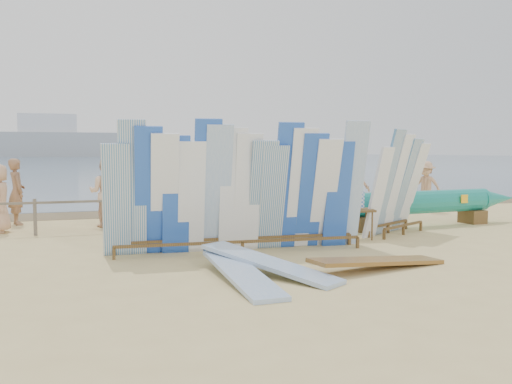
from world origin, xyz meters
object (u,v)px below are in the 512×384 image
object	(u,v)px
flat_board_a	(269,274)
beachgoer_4	(197,194)
beachgoer_8	(289,188)
beachgoer_7	(261,184)
side_surfboard_rack	(397,187)
flat_board_c	(378,269)
stroller	(274,207)
beach_chair_right	(206,213)
beachgoer_6	(262,186)
beachgoer_9	(356,182)
beach_chair_left	(219,214)
beachgoer_1	(17,192)
beachgoer_extra_0	(426,186)
outrigger_canoe	(420,204)
beachgoer_5	(247,187)
flat_board_b	(241,281)
main_surfboard_rack	(240,193)
beachgoer_10	(398,185)
vendor_table	(354,223)
beachgoer_3	(117,193)
beachgoer_2	(106,192)

from	to	relation	value
flat_board_a	beachgoer_4	world-z (taller)	beachgoer_4
beachgoer_8	beachgoer_7	distance (m)	2.09
flat_board_a	beachgoer_8	xyz separation A→B (m)	(3.09, 6.84, 0.92)
side_surfboard_rack	flat_board_c	xyz separation A→B (m)	(-2.52, -3.36, -1.17)
beachgoer_8	stroller	bearing A→B (deg)	125.36
flat_board_a	beach_chair_right	bearing A→B (deg)	54.50
beachgoer_6	beachgoer_9	world-z (taller)	beachgoer_6
beachgoer_4	beach_chair_left	bearing A→B (deg)	-100.66
beachgoer_1	stroller	bearing A→B (deg)	-120.58
beachgoer_extra_0	beachgoer_8	bearing A→B (deg)	-122.32
stroller	beachgoer_4	distance (m)	2.26
outrigger_canoe	flat_board_a	bearing A→B (deg)	-150.15
stroller	beachgoer_7	distance (m)	2.65
beachgoer_5	flat_board_b	bearing A→B (deg)	1.91
main_surfboard_rack	beachgoer_10	world-z (taller)	main_surfboard_rack
stroller	beachgoer_9	distance (m)	5.46
outrigger_canoe	flat_board_b	bearing A→B (deg)	-150.72
vendor_table	beachgoer_9	distance (m)	7.71
outrigger_canoe	beachgoer_6	size ratio (longest dim) A/B	3.68
beach_chair_left	beachgoer_6	distance (m)	2.27
beachgoer_4	beachgoer_9	world-z (taller)	beachgoer_9
flat_board_b	beachgoer_7	bearing A→B (deg)	67.61
outrigger_canoe	stroller	world-z (taller)	stroller
beachgoer_8	beachgoer_7	size ratio (longest dim) A/B	0.99
side_surfboard_rack	beachgoer_3	world-z (taller)	side_surfboard_rack
beachgoer_7	side_surfboard_rack	bearing A→B (deg)	27.21
beach_chair_left	beachgoer_9	bearing A→B (deg)	44.06
flat_board_a	beachgoer_9	bearing A→B (deg)	23.42
beach_chair_right	beachgoer_3	xyz separation A→B (m)	(-2.52, 0.55, 0.61)
flat_board_b	beachgoer_10	distance (m)	11.27
beachgoer_10	beachgoer_3	size ratio (longest dim) A/B	1.07
main_surfboard_rack	beachgoer_1	world-z (taller)	main_surfboard_rack
beachgoer_10	beachgoer_3	bearing A→B (deg)	111.05
beachgoer_5	beachgoer_extra_0	bearing A→B (deg)	91.06
beachgoer_5	beachgoer_1	distance (m)	7.17
beach_chair_right	beachgoer_10	world-z (taller)	beachgoer_10
beachgoer_7	beachgoer_5	bearing A→B (deg)	-101.39
flat_board_a	stroller	distance (m)	6.81
outrigger_canoe	beachgoer_4	distance (m)	6.27
vendor_table	flat_board_a	xyz separation A→B (m)	(-3.12, -2.80, -0.38)
beachgoer_10	beachgoer_2	bearing A→B (deg)	116.04
vendor_table	side_surfboard_rack	bearing A→B (deg)	26.59
beachgoer_5	beachgoer_3	distance (m)	4.64
beachgoer_4	outrigger_canoe	bearing A→B (deg)	-86.98
beachgoer_5	beach_chair_left	bearing A→B (deg)	-12.41
beachgoer_10	beachgoer_2	size ratio (longest dim) A/B	0.98
beachgoer_7	beachgoer_1	bearing A→B (deg)	-71.24
vendor_table	flat_board_a	distance (m)	4.21
beachgoer_6	beachgoer_5	world-z (taller)	beachgoer_6
beachgoer_2	flat_board_b	bearing A→B (deg)	122.42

